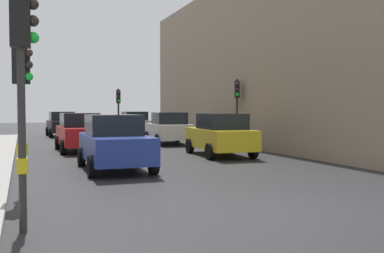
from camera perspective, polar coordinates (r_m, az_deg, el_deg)
name	(u,v)px	position (r m, az deg, el deg)	size (l,w,h in m)	color
ground_plane	(303,209)	(8.93, 14.16, -10.36)	(120.00, 120.00, 0.00)	#28282B
building_facade_right	(315,67)	(27.55, 15.67, 7.45)	(12.00, 24.09, 8.94)	gray
traffic_light_near_left	(22,64)	(7.41, -21.12, 7.59)	(0.44, 0.26, 3.84)	#2D2D2D
traffic_light_far_median	(118,104)	(28.77, -9.51, 2.85)	(0.25, 0.43, 3.26)	#2D2D2D
traffic_light_mid_street	(237,100)	(22.27, 5.85, 3.39)	(0.33, 0.45, 3.45)	#2D2D2D
traffic_light_near_right	(22,90)	(10.40, -21.12, 4.47)	(0.44, 0.38, 3.43)	#2D2D2D
car_blue_van	(115,142)	(14.28, -10.00, -2.04)	(2.07, 4.23, 1.76)	navy
car_dark_suv	(62,124)	(32.84, -16.49, 0.31)	(2.12, 4.25, 1.76)	black
car_red_sedan	(80,132)	(21.02, -14.28, -0.71)	(2.07, 4.23, 1.76)	red
car_silver_hatchback	(134,123)	(33.39, -7.52, 0.42)	(2.06, 4.22, 1.76)	#BCBCC1
car_yellow_taxi	(220,135)	(18.32, 3.67, -1.07)	(2.25, 4.32, 1.76)	yellow
car_white_compact	(168,128)	(24.65, -3.08, -0.22)	(2.23, 4.31, 1.76)	silver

